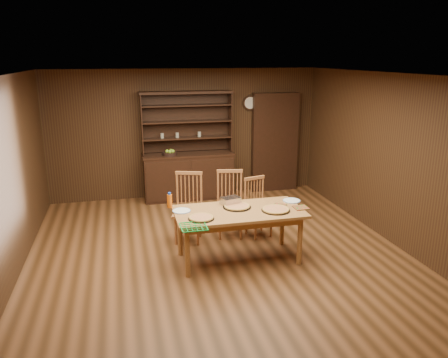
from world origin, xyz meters
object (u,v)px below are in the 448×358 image
object	(u,v)px
china_hutch	(188,170)
chair_center	(230,201)
chair_right	(257,205)
juice_bottle	(170,201)
dining_table	(239,216)
chair_left	(189,204)

from	to	relation	value
china_hutch	chair_center	world-z (taller)	china_hutch
chair_center	chair_right	size ratio (longest dim) A/B	1.12
china_hutch	juice_bottle	distance (m)	2.72
juice_bottle	china_hutch	bearing A→B (deg)	75.35
chair_right	juice_bottle	xyz separation A→B (m)	(-1.46, -0.48, 0.35)
dining_table	chair_right	size ratio (longest dim) A/B	1.88
china_hutch	dining_table	world-z (taller)	china_hutch
chair_left	chair_right	distance (m)	1.11
china_hutch	chair_left	world-z (taller)	china_hutch
chair_center	juice_bottle	size ratio (longest dim) A/B	4.81
dining_table	chair_right	xyz separation A→B (m)	(0.54, 0.84, -0.16)
china_hutch	dining_table	xyz separation A→B (m)	(0.24, -2.98, 0.07)
china_hutch	chair_center	distance (m)	2.08
dining_table	chair_center	xyz separation A→B (m)	(0.11, 0.93, -0.09)
china_hutch	chair_center	size ratio (longest dim) A/B	2.02
chair_center	juice_bottle	distance (m)	1.22
juice_bottle	chair_left	bearing A→B (deg)	56.96
chair_left	chair_right	xyz separation A→B (m)	(1.11, -0.07, -0.07)
chair_right	chair_left	bearing A→B (deg)	161.81
dining_table	juice_bottle	world-z (taller)	juice_bottle
chair_right	juice_bottle	world-z (taller)	juice_bottle
china_hutch	chair_right	world-z (taller)	china_hutch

